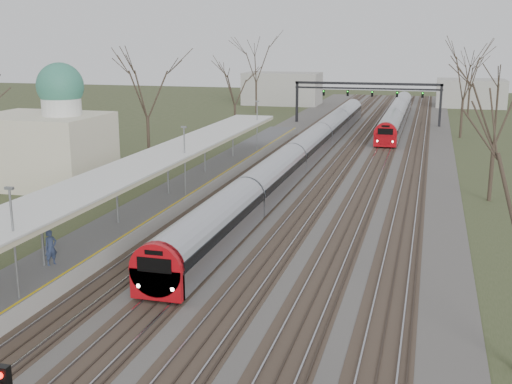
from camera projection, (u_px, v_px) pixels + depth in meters
The scene contains 10 objects.
track_bed at pixel (336, 161), 64.87m from camera, with size 24.00×160.00×0.22m.
platform at pixel (186, 190), 50.74m from camera, with size 3.50×69.00×1.00m, color #9E9B93.
canopy at pixel (162, 157), 45.71m from camera, with size 4.10×50.00×3.11m.
dome_building at pixel (46, 142), 53.71m from camera, with size 10.00×8.00×10.30m.
signal_gantry at pixel (367, 91), 91.86m from camera, with size 21.00×0.59×6.08m.
tree_west_far at pixel (146, 83), 60.88m from camera, with size 5.50×5.50×11.33m.
tree_east_far at pixel (497, 106), 47.47m from camera, with size 5.00×5.00×10.30m.
train_near at pixel (308, 147), 64.58m from camera, with size 2.62×75.21×3.05m.
train_far at pixel (397, 114), 92.76m from camera, with size 2.62×45.21×3.05m.
passenger at pixel (51, 248), 32.19m from camera, with size 0.68×0.44×1.85m, color navy.
Camera 1 is at (9.33, -8.67, 12.15)m, focal length 45.00 mm.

